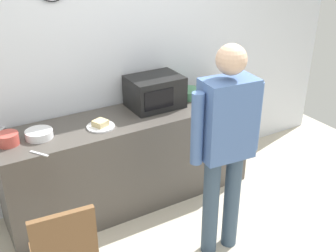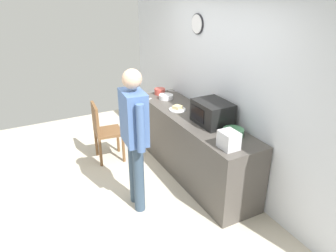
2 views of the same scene
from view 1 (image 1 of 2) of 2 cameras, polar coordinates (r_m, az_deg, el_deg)
back_wall at (r=3.96m, az=-7.38°, el=8.72°), size 5.40×0.13×2.60m
kitchen_counter at (r=3.96m, az=-5.16°, el=-4.60°), size 2.39×0.62×0.91m
microwave at (r=3.90m, az=-1.86°, el=4.82°), size 0.50×0.39×0.30m
sandwich_plate at (r=3.57m, az=-9.40°, el=0.12°), size 0.24×0.24×0.07m
salad_bowl at (r=3.51m, az=-17.55°, el=-1.08°), size 0.22×0.22×0.07m
cereal_bowl at (r=4.15m, az=3.01°, el=4.57°), size 0.25×0.25×0.08m
mixing_bowl at (r=3.47m, az=-21.49°, el=-1.70°), size 0.18×0.18×0.10m
toaster at (r=4.07m, az=7.75°, el=4.81°), size 0.22×0.18×0.20m
spoon_utensil at (r=3.27m, az=-17.55°, el=-3.70°), size 0.11×0.15×0.01m
person_standing at (r=3.08m, az=8.07°, el=-1.87°), size 0.59×0.28×1.76m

